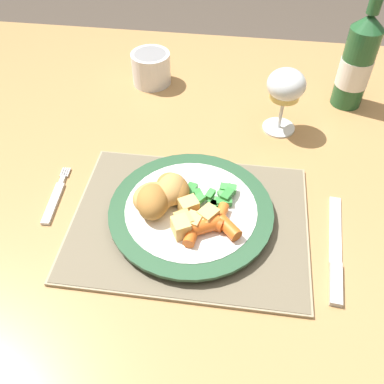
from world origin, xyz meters
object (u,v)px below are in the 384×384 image
at_px(dining_table, 206,184).
at_px(table_knife, 336,256).
at_px(drinking_cup, 151,67).
at_px(fork, 55,199).
at_px(wine_glass, 286,88).
at_px(bottle, 357,61).
at_px(dinner_plate, 191,212).

distance_m(dining_table, table_knife, 0.31).
height_order(dining_table, drinking_cup, drinking_cup).
bearing_deg(fork, dining_table, 31.20).
xyz_separation_m(table_knife, wine_glass, (-0.08, 0.30, 0.09)).
height_order(fork, drinking_cup, drinking_cup).
xyz_separation_m(wine_glass, drinking_cup, (-0.28, 0.13, -0.06)).
bearing_deg(wine_glass, drinking_cup, 155.19).
height_order(wine_glass, bottle, bottle).
height_order(dining_table, bottle, bottle).
bearing_deg(dining_table, wine_glass, 37.11).
xyz_separation_m(dining_table, bottle, (0.27, 0.21, 0.17)).
relative_size(table_knife, wine_glass, 1.59).
xyz_separation_m(dinner_plate, wine_glass, (0.14, 0.26, 0.08)).
xyz_separation_m(fork, table_knife, (0.46, -0.06, 0.00)).
relative_size(fork, wine_glass, 1.01).
bearing_deg(bottle, fork, -145.44).
distance_m(table_knife, drinking_cup, 0.57).
distance_m(table_knife, bottle, 0.42).
height_order(dinner_plate, bottle, bottle).
height_order(dining_table, wine_glass, wine_glass).
bearing_deg(drinking_cup, wine_glass, -24.81).
bearing_deg(bottle, dinner_plate, -127.74).
relative_size(table_knife, drinking_cup, 2.43).
bearing_deg(dinner_plate, table_knife, -11.44).
relative_size(dinner_plate, fork, 1.99).
xyz_separation_m(dining_table, table_knife, (0.22, -0.20, 0.08)).
bearing_deg(fork, bottle, 34.56).
distance_m(dining_table, drinking_cup, 0.30).
bearing_deg(dinner_plate, fork, 177.57).
relative_size(wine_glass, drinking_cup, 1.53).
bearing_deg(dinner_plate, bottle, 52.26).
bearing_deg(drinking_cup, fork, -103.48).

